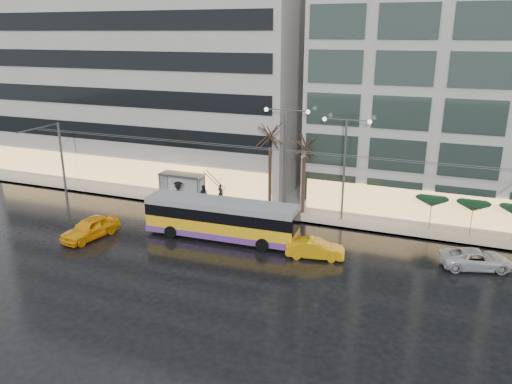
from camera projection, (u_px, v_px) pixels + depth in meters
The scene contains 19 objects.
ground at pixel (210, 259), 34.88m from camera, with size 140.00×140.00×0.00m, color black.
sidewalk at pixel (296, 201), 46.59m from camera, with size 80.00×10.00×0.15m, color gray.
kerb at pixel (278, 219), 42.20m from camera, with size 80.00×0.10×0.15m, color slate.
building_left at pixel (152, 71), 53.85m from camera, with size 34.00×14.00×22.00m, color #A4A29D.
trolleybus at pixel (221, 220), 38.01m from camera, with size 11.94×4.75×5.50m.
catenary at pixel (263, 174), 40.28m from camera, with size 42.24×5.12×7.00m.
bus_shelter at pixel (179, 180), 46.66m from camera, with size 4.20×1.60×2.51m.
street_lamp_near at pixel (286, 146), 41.94m from camera, with size 3.96×0.36×9.03m.
street_lamp_far at pixel (345, 155), 40.29m from camera, with size 3.96×0.36×8.53m.
tree_a at pixel (270, 132), 42.30m from camera, with size 3.20×3.20×8.40m.
tree_b at pixel (305, 142), 41.65m from camera, with size 3.20×3.20×7.70m.
parasol_a at pixel (432, 202), 39.05m from camera, with size 2.50×2.50×2.65m.
parasol_b at pixel (473, 207), 38.02m from camera, with size 2.50×2.50×2.65m.
taxi_a at pixel (90, 228), 38.31m from camera, with size 1.92×4.76×1.62m, color #FFAC0D.
taxi_b at pixel (315, 249), 35.00m from camera, with size 1.42×4.08×1.34m, color #E39E0B.
sedan_silver at pixel (476, 259), 33.45m from camera, with size 2.15×4.66×1.30m, color silver.
pedestrian_a at pixel (220, 186), 46.07m from camera, with size 1.09×1.10×2.19m.
pedestrian_b at pixel (203, 194), 45.56m from camera, with size 0.98×0.84×1.77m.
pedestrian_c at pixel (178, 192), 45.53m from camera, with size 1.33×0.96×2.11m.
Camera 1 is at (14.55, -28.41, 15.18)m, focal length 35.00 mm.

